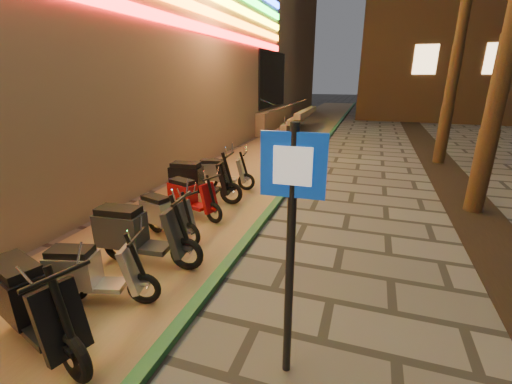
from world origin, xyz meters
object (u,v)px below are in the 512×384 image
(scooter_6, at_px, (136,233))
(scooter_4, at_px, (31,303))
(scooter_7, at_px, (164,215))
(scooter_5, at_px, (91,272))
(scooter_9, at_px, (197,180))
(scooter_10, at_px, (220,173))
(pedestrian_sign, at_px, (291,224))
(scooter_8, at_px, (190,196))

(scooter_6, bearing_deg, scooter_4, -95.11)
(scooter_4, height_order, scooter_7, scooter_4)
(scooter_5, distance_m, scooter_6, 1.08)
(scooter_5, distance_m, scooter_9, 4.13)
(scooter_9, relative_size, scooter_10, 1.19)
(scooter_5, xyz_separation_m, scooter_6, (-0.05, 1.07, 0.09))
(scooter_4, xyz_separation_m, scooter_6, (-0.01, 1.92, -0.00))
(scooter_5, bearing_deg, scooter_10, 79.29)
(pedestrian_sign, distance_m, scooter_6, 3.39)
(scooter_6, height_order, scooter_8, scooter_6)
(pedestrian_sign, relative_size, scooter_4, 1.45)
(scooter_8, height_order, scooter_9, scooter_9)
(scooter_6, distance_m, scooter_8, 2.16)
(scooter_4, height_order, scooter_9, same)
(pedestrian_sign, bearing_deg, scooter_6, 152.54)
(pedestrian_sign, xyz_separation_m, scooter_10, (-3.23, 5.50, -1.25))
(pedestrian_sign, bearing_deg, scooter_9, 125.34)
(scooter_7, bearing_deg, pedestrian_sign, -22.53)
(scooter_9, distance_m, scooter_10, 1.12)
(scooter_8, distance_m, scooter_10, 1.98)
(scooter_5, bearing_deg, scooter_9, 82.16)
(scooter_4, xyz_separation_m, scooter_9, (-0.49, 4.94, 0.00))
(scooter_8, relative_size, scooter_10, 0.96)
(scooter_6, relative_size, scooter_10, 1.19)
(scooter_5, bearing_deg, pedestrian_sign, -21.03)
(scooter_6, distance_m, scooter_10, 4.15)
(pedestrian_sign, distance_m, scooter_8, 4.85)
(scooter_8, bearing_deg, scooter_10, 111.21)
(pedestrian_sign, bearing_deg, scooter_7, 139.42)
(scooter_4, bearing_deg, scooter_7, 110.79)
(pedestrian_sign, xyz_separation_m, scooter_9, (-3.35, 4.39, -1.15))
(pedestrian_sign, relative_size, scooter_7, 1.82)
(scooter_4, xyz_separation_m, scooter_10, (-0.36, 6.05, -0.09))
(scooter_5, relative_size, scooter_9, 0.82)
(scooter_4, bearing_deg, scooter_9, 113.09)
(scooter_4, xyz_separation_m, scooter_5, (0.03, 0.85, -0.10))
(scooter_10, bearing_deg, scooter_4, -97.08)
(scooter_7, xyz_separation_m, scooter_9, (-0.32, 1.97, 0.12))
(scooter_4, distance_m, scooter_10, 6.06)
(scooter_9, bearing_deg, scooter_10, 78.20)
(scooter_8, xyz_separation_m, scooter_9, (-0.27, 0.87, 0.10))
(scooter_5, distance_m, scooter_8, 3.23)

